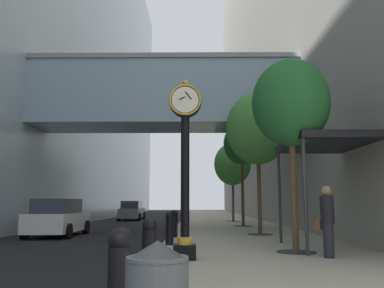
{
  "coord_description": "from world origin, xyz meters",
  "views": [
    {
      "loc": [
        1.14,
        -2.08,
        1.5
      ],
      "look_at": [
        0.96,
        17.5,
        4.45
      ],
      "focal_mm": 36.57,
      "sensor_mm": 36.0,
      "label": 1
    }
  ],
  "objects": [
    {
      "name": "storefront_awning",
      "position": [
        5.14,
        10.01,
        3.28
      ],
      "size": [
        2.4,
        3.6,
        3.3
      ],
      "color": "black",
      "rests_on": "sidewalk_right"
    },
    {
      "name": "pedestrian_walking",
      "position": [
        4.47,
        7.99,
        1.1
      ],
      "size": [
        0.51,
        0.51,
        1.8
      ],
      "color": "#23232D",
      "rests_on": "sidewalk_right"
    },
    {
      "name": "building_block_left",
      "position": [
        -11.79,
        29.93,
        17.71
      ],
      "size": [
        23.04,
        80.0,
        35.56
      ],
      "color": "#93A8B7",
      "rests_on": "ground"
    },
    {
      "name": "ground_plane",
      "position": [
        0.0,
        27.0,
        0.0
      ],
      "size": [
        110.0,
        110.0,
        0.0
      ],
      "primitive_type": "plane",
      "color": "black",
      "rests_on": "ground"
    },
    {
      "name": "street_tree_near",
      "position": [
        3.93,
        9.09,
        4.37
      ],
      "size": [
        2.24,
        2.24,
        5.55
      ],
      "color": "#333335",
      "rests_on": "sidewalk_right"
    },
    {
      "name": "street_tree_mid_near",
      "position": [
        3.93,
        15.19,
        4.78
      ],
      "size": [
        2.82,
        2.82,
        6.28
      ],
      "color": "#333335",
      "rests_on": "sidewalk_right"
    },
    {
      "name": "bollard_second",
      "position": [
        0.28,
        5.32,
        0.71
      ],
      "size": [
        0.28,
        0.28,
        1.08
      ],
      "color": "black",
      "rests_on": "sidewalk_right"
    },
    {
      "name": "street_tree_mid_far",
      "position": [
        3.93,
        21.29,
        4.98
      ],
      "size": [
        2.2,
        2.2,
        6.15
      ],
      "color": "#333335",
      "rests_on": "sidewalk_right"
    },
    {
      "name": "street_clock",
      "position": [
        0.88,
        7.74,
        2.63
      ],
      "size": [
        0.84,
        0.55,
        4.54
      ],
      "color": "black",
      "rests_on": "sidewalk_right"
    },
    {
      "name": "car_white_mid",
      "position": [
        -5.13,
        15.93,
        0.81
      ],
      "size": [
        2.09,
        4.27,
        1.67
      ],
      "color": "silver",
      "rests_on": "ground"
    },
    {
      "name": "car_grey_near",
      "position": [
        -4.46,
        32.53,
        0.8
      ],
      "size": [
        1.94,
        4.47,
        1.64
      ],
      "color": "slate",
      "rests_on": "ground"
    },
    {
      "name": "bollard_fifth",
      "position": [
        0.28,
        13.85,
        0.71
      ],
      "size": [
        0.28,
        0.28,
        1.08
      ],
      "color": "black",
      "rests_on": "sidewalk_right"
    },
    {
      "name": "sidewalk_right",
      "position": [
        3.19,
        30.0,
        0.07
      ],
      "size": [
        6.38,
        80.0,
        0.14
      ],
      "primitive_type": "cube",
      "color": "#ADA593",
      "rests_on": "ground"
    },
    {
      "name": "street_tree_far",
      "position": [
        3.93,
        27.39,
        4.38
      ],
      "size": [
        2.77,
        2.77,
        5.85
      ],
      "color": "#333335",
      "rests_on": "sidewalk_right"
    },
    {
      "name": "bollard_fourth",
      "position": [
        0.28,
        11.01,
        0.71
      ],
      "size": [
        0.28,
        0.28,
        1.08
      ],
      "color": "black",
      "rests_on": "sidewalk_right"
    },
    {
      "name": "bollard_nearest",
      "position": [
        0.28,
        2.48,
        0.71
      ],
      "size": [
        0.28,
        0.28,
        1.08
      ],
      "color": "black",
      "rests_on": "sidewalk_right"
    }
  ]
}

